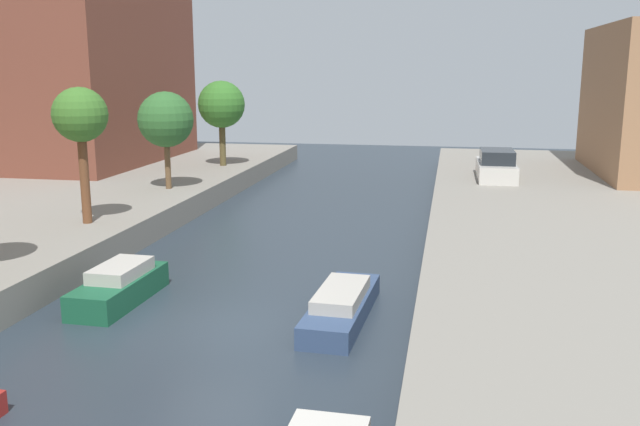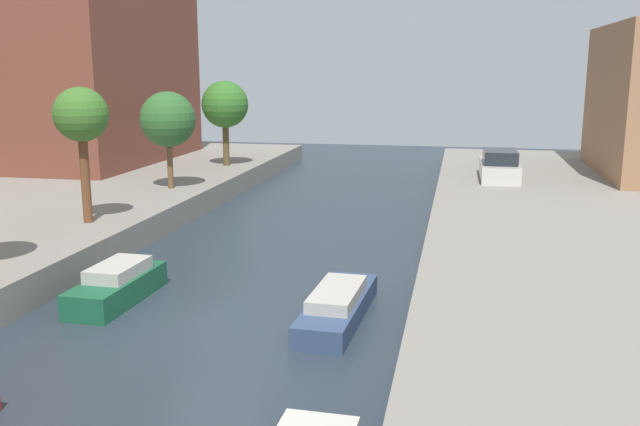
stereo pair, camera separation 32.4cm
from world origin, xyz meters
TOP-DOWN VIEW (x-y plane):
  - ground_plane at (0.00, 0.00)m, footprint 84.00×84.00m
  - street_tree_3 at (-6.79, 6.36)m, footprint 1.87×1.87m
  - street_tree_4 at (-6.79, 13.50)m, footprint 2.46×2.46m
  - street_tree_5 at (-6.79, 21.10)m, footprint 2.57×2.57m
  - parked_car at (7.89, 19.17)m, footprint 1.82×4.45m
  - moored_boat_left_3 at (-3.15, 1.48)m, footprint 1.37×3.64m
  - moored_boat_right_3 at (3.07, 1.32)m, footprint 1.48×4.64m

SIDE VIEW (x-z plane):
  - ground_plane at x=0.00m, z-range 0.00..0.00m
  - moored_boat_right_3 at x=3.07m, z-range -0.07..0.80m
  - moored_boat_left_3 at x=-3.15m, z-range -0.08..0.98m
  - parked_car at x=7.89m, z-range 0.88..2.33m
  - street_tree_4 at x=-6.79m, z-range 1.92..6.25m
  - street_tree_5 at x=-6.79m, z-range 2.01..6.67m
  - street_tree_3 at x=-6.79m, z-range 2.32..7.04m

